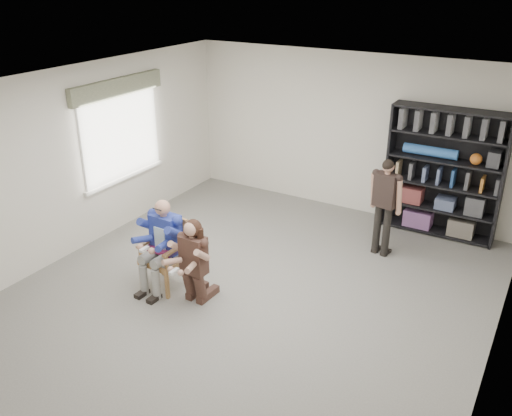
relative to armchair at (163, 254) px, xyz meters
The scene contains 8 objects.
room_shell 1.48m from the armchair, 14.84° to the left, with size 6.00×7.00×2.80m, color white, non-canonical shape.
floor 1.27m from the armchair, 14.84° to the left, with size 6.00×7.00×0.01m, color slate.
window_left 2.51m from the armchair, 144.51° to the left, with size 0.16×2.00×1.75m, color silver, non-canonical shape.
armchair is the anchor object (origin of this frame).
seated_man 0.15m from the armchair, ahead, with size 0.56×0.78×1.29m, color navy, non-canonical shape.
kneeling_woman 0.60m from the armchair, 11.69° to the right, with size 0.50×0.80×1.18m, color #3D2922, non-canonical shape.
bookshelf 4.59m from the armchair, 51.68° to the left, with size 1.80×0.38×2.10m, color black, non-canonical shape.
standing_man 3.31m from the armchair, 46.72° to the left, with size 0.48×0.26×1.54m, color black, non-canonical shape.
Camera 1 is at (3.21, -5.23, 4.06)m, focal length 38.00 mm.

